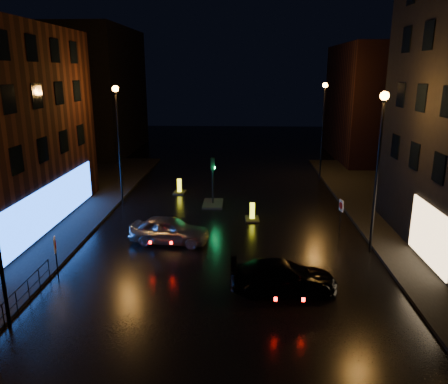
{
  "coord_description": "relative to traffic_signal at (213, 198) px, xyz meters",
  "views": [
    {
      "loc": [
        0.87,
        -16.1,
        9.35
      ],
      "look_at": [
        -0.12,
        7.34,
        2.8
      ],
      "focal_mm": 35.0,
      "sensor_mm": 36.0,
      "label": 1
    }
  ],
  "objects": [
    {
      "name": "silver_hatchback",
      "position": [
        -1.95,
        -7.34,
        0.25
      ],
      "size": [
        4.6,
        2.31,
        1.5
      ],
      "primitive_type": "imported",
      "rotation": [
        0.0,
        0.0,
        1.45
      ],
      "color": "#B8BBC0",
      "rests_on": "ground"
    },
    {
      "name": "dark_sedan",
      "position": [
        3.93,
        -12.66,
        0.18
      ],
      "size": [
        4.75,
        2.1,
        1.36
      ],
      "primitive_type": "imported",
      "rotation": [
        0.0,
        0.0,
        1.61
      ],
      "color": "black",
      "rests_on": "ground"
    },
    {
      "name": "street_lamp_rfar",
      "position": [
        9.0,
        8.0,
        5.06
      ],
      "size": [
        0.44,
        0.44,
        8.37
      ],
      "color": "black",
      "rests_on": "ground"
    },
    {
      "name": "guard_railing",
      "position": [
        -6.8,
        -15.0,
        0.24
      ],
      "size": [
        0.05,
        6.04,
        1.0
      ],
      "color": "black",
      "rests_on": "ground"
    },
    {
      "name": "traffic_signal",
      "position": [
        0.0,
        0.0,
        0.0
      ],
      "size": [
        1.4,
        2.4,
        3.45
      ],
      "color": "black",
      "rests_on": "ground"
    },
    {
      "name": "ground",
      "position": [
        1.2,
        -14.0,
        -0.5
      ],
      "size": [
        120.0,
        120.0,
        0.0
      ],
      "primitive_type": "plane",
      "color": "black",
      "rests_on": "ground"
    },
    {
      "name": "street_lamp_lfar",
      "position": [
        -6.6,
        -0.0,
        5.06
      ],
      "size": [
        0.44,
        0.44,
        8.37
      ],
      "color": "black",
      "rests_on": "ground"
    },
    {
      "name": "bollard_near",
      "position": [
        2.76,
        -3.28,
        -0.25
      ],
      "size": [
        0.94,
        1.35,
        1.15
      ],
      "rotation": [
        0.0,
        0.0,
        0.05
      ],
      "color": "black",
      "rests_on": "ground"
    },
    {
      "name": "road_sign_right",
      "position": [
        7.89,
        -5.56,
        1.07
      ],
      "size": [
        0.15,
        0.51,
        2.1
      ],
      "rotation": [
        0.0,
        0.0,
        3.35
      ],
      "color": "black",
      "rests_on": "ground"
    },
    {
      "name": "road_sign_left",
      "position": [
        -6.37,
        -12.06,
        1.06
      ],
      "size": [
        0.21,
        0.49,
        2.08
      ],
      "rotation": [
        0.0,
        0.0,
        0.33
      ],
      "color": "black",
      "rests_on": "ground"
    },
    {
      "name": "building_far_left",
      "position": [
        -14.8,
        21.0,
        6.5
      ],
      "size": [
        8.0,
        16.0,
        14.0
      ],
      "primitive_type": "cube",
      "color": "black",
      "rests_on": "ground"
    },
    {
      "name": "bollard_far",
      "position": [
        -2.84,
        2.92,
        -0.25
      ],
      "size": [
        0.97,
        1.37,
        1.14
      ],
      "rotation": [
        0.0,
        0.0,
        -0.07
      ],
      "color": "black",
      "rests_on": "ground"
    },
    {
      "name": "street_lamp_rnear",
      "position": [
        9.0,
        -8.0,
        5.06
      ],
      "size": [
        0.44,
        0.44,
        8.37
      ],
      "color": "black",
      "rests_on": "ground"
    },
    {
      "name": "building_far_right",
      "position": [
        16.2,
        18.0,
        5.5
      ],
      "size": [
        8.0,
        14.0,
        12.0
      ],
      "primitive_type": "cube",
      "color": "black",
      "rests_on": "ground"
    }
  ]
}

